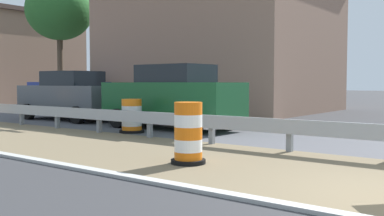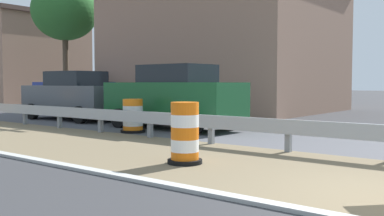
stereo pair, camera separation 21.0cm
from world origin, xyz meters
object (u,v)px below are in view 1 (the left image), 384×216
Objects in this scene: traffic_barrel_close at (132,118)px; car_lead_near_lane at (172,97)px; traffic_barrel_nearest at (188,136)px; utility_pole_near at (209,20)px; car_distant_b at (70,96)px; car_trailing_near_lane at (68,91)px.

car_lead_near_lane is at bearing -10.30° from traffic_barrel_close.
utility_pole_near is (10.30, 6.73, 3.80)m from traffic_barrel_nearest.
car_distant_b reaches higher than traffic_barrel_close.
car_trailing_near_lane is (8.05, 14.07, 0.53)m from traffic_barrel_nearest.
traffic_barrel_nearest is 0.24× the size of car_distant_b.
car_lead_near_lane is (1.54, -0.28, 0.58)m from traffic_barrel_close.
utility_pole_near is at bearing 33.16° from traffic_barrel_nearest.
utility_pole_near is at bearing -64.71° from car_lead_near_lane.
utility_pole_near is at bearing 17.34° from traffic_barrel_close.
car_distant_b is at bearing 63.72° from traffic_barrel_nearest.
car_lead_near_lane is 10.49m from car_trailing_near_lane.
car_trailing_near_lane reaches higher than traffic_barrel_nearest.
car_trailing_near_lane reaches higher than car_lead_near_lane.
car_lead_near_lane is 1.10× the size of car_trailing_near_lane.
traffic_barrel_nearest is 0.26× the size of car_trailing_near_lane.
utility_pole_near is at bearing 16.88° from car_trailing_near_lane.
car_lead_near_lane is at bearing -19.57° from car_trailing_near_lane.
car_distant_b is (-3.33, -4.51, -0.07)m from car_trailing_near_lane.
car_trailing_near_lane is at bearing -36.60° from car_distant_b.
traffic_barrel_nearest is 16.22m from car_trailing_near_lane.
utility_pole_near is at bearing -117.03° from car_distant_b.
traffic_barrel_close is at bearing 81.03° from car_lead_near_lane.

